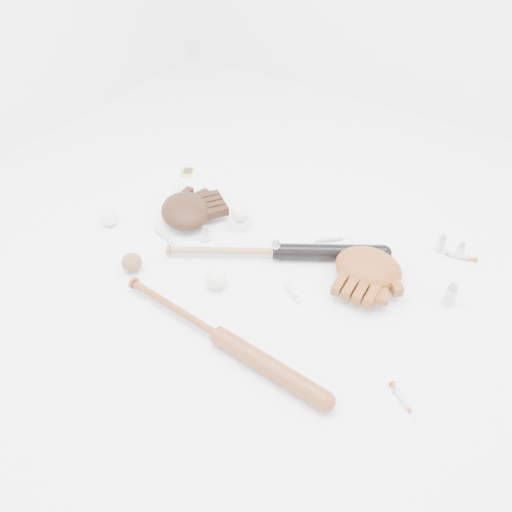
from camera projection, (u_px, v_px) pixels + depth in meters
The scene contains 21 objects.
bat_dark at pixel (275, 251), 1.91m from camera, with size 0.88×0.06×0.06m, color black, non-canonical shape.
bat_wood at pixel (219, 335), 1.62m from camera, with size 0.85×0.06×0.06m, color brown, non-canonical shape.
glove_dark at pixel (185, 211), 2.06m from camera, with size 0.28×0.28×0.10m, color #321A0E, non-canonical shape.
glove_tan at pixel (368, 268), 1.81m from camera, with size 0.29×0.29×0.11m, color brown, non-canonical shape.
trading_card at pixel (187, 172), 2.36m from camera, with size 0.06×0.08×0.00m, color yellow.
pedestal at pixel (240, 223), 2.05m from camera, with size 0.07×0.07×0.04m, color white.
baseball_on_pedestal at pixel (240, 213), 2.02m from camera, with size 0.07×0.07×0.07m, color white.
baseball_left at pixel (109, 218), 2.05m from camera, with size 0.07×0.07×0.07m, color white.
baseball_upper at pixel (182, 192), 2.19m from camera, with size 0.07×0.07×0.07m, color white.
baseball_mid at pixel (216, 279), 1.79m from camera, with size 0.08×0.08×0.08m, color white.
baseball_aged at pixel (132, 263), 1.86m from camera, with size 0.08×0.08×0.08m, color brown.
syringe_0 at pixel (165, 236), 2.01m from camera, with size 0.15×0.03×0.02m, color #ADBCC6, non-canonical shape.
syringe_1 at pixel (291, 292), 1.79m from camera, with size 0.14×0.02×0.02m, color #ADBCC6, non-canonical shape.
syringe_2 at pixel (331, 239), 2.00m from camera, with size 0.16×0.03×0.02m, color #ADBCC6, non-canonical shape.
syringe_3 at pixel (403, 399), 1.47m from camera, with size 0.14×0.02×0.02m, color #ADBCC6, non-canonical shape.
syringe_4 at pixel (459, 256), 1.92m from camera, with size 0.16×0.03×0.02m, color #ADBCC6, non-canonical shape.
vial_0 at pixel (441, 243), 1.93m from camera, with size 0.03×0.03×0.08m, color #B2BCC4.
vial_1 at pixel (460, 251), 1.91m from camera, with size 0.03×0.03×0.07m, color #B2BCC4.
vial_2 at pixel (275, 250), 1.90m from camera, with size 0.03×0.03×0.08m, color #B2BCC4.
vial_3 at pixel (450, 295), 1.73m from camera, with size 0.04×0.04×0.09m, color #B2BCC4.
vial_4 at pixel (206, 234), 1.98m from camera, with size 0.03×0.03×0.07m, color #B2BCC4.
Camera 1 is at (0.69, -1.16, 1.32)m, focal length 35.00 mm.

